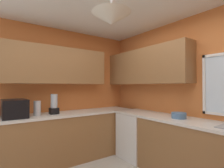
# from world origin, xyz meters

# --- Properties ---
(room_shell) EXTENTS (3.98, 3.40, 2.63)m
(room_shell) POSITION_xyz_m (-0.37, 0.47, 1.74)
(room_shell) COLOR #D17238
(room_shell) RESTS_ON ground_plane
(counter_run_left) EXTENTS (0.65, 3.01, 0.90)m
(counter_run_left) POSITION_xyz_m (-1.62, 0.00, 0.45)
(counter_run_left) COLOR olive
(counter_run_left) RESTS_ON ground_plane
(counter_run_back) EXTENTS (3.07, 0.65, 0.90)m
(counter_run_back) POSITION_xyz_m (0.21, 1.33, 0.45)
(counter_run_back) COLOR olive
(counter_run_back) RESTS_ON ground_plane
(dishwasher) EXTENTS (0.60, 0.60, 0.85)m
(dishwasher) POSITION_xyz_m (-0.96, 1.30, 0.43)
(dishwasher) COLOR white
(dishwasher) RESTS_ON ground_plane
(microwave) EXTENTS (0.48, 0.36, 0.29)m
(microwave) POSITION_xyz_m (-1.62, -0.76, 1.04)
(microwave) COLOR black
(microwave) RESTS_ON counter_run_left
(kettle) EXTENTS (0.12, 0.12, 0.25)m
(kettle) POSITION_xyz_m (-1.60, -0.42, 1.03)
(kettle) COLOR #B7B7BC
(kettle) RESTS_ON counter_run_left
(bowl) EXTENTS (0.22, 0.22, 0.09)m
(bowl) POSITION_xyz_m (-0.05, 1.33, 0.94)
(bowl) COLOR #4C7099
(bowl) RESTS_ON counter_run_back
(blender_appliance) EXTENTS (0.15, 0.15, 0.36)m
(blender_appliance) POSITION_xyz_m (-1.62, -0.13, 1.06)
(blender_appliance) COLOR black
(blender_appliance) RESTS_ON counter_run_left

